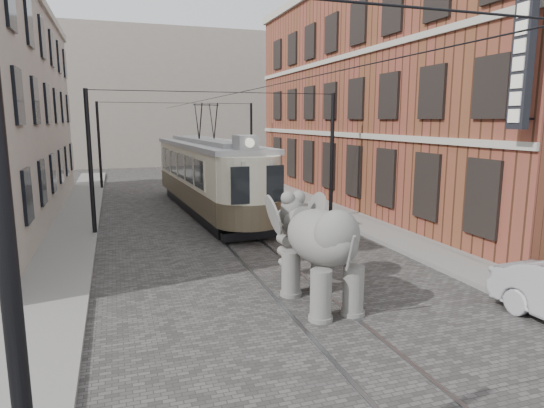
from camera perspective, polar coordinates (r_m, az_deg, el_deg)
name	(u,v)px	position (r m, az deg, el deg)	size (l,w,h in m)	color
ground	(266,264)	(16.03, -0.68, -7.22)	(120.00, 120.00, 0.00)	#494744
tram_rails	(266,264)	(16.03, -0.68, -7.17)	(1.54, 80.00, 0.02)	slate
sidewalk_right	(419,247)	(18.66, 17.23, -4.95)	(2.00, 60.00, 0.15)	slate
sidewalk_left	(55,282)	(15.43, -24.62, -8.56)	(2.00, 60.00, 0.15)	slate
brick_building	(403,98)	(28.33, 15.53, 12.22)	(8.00, 26.00, 12.00)	brown
distant_block	(156,99)	(54.83, -13.81, 12.13)	(28.00, 10.00, 14.00)	#A29586
catenary	(226,162)	(20.16, -5.58, 5.01)	(11.00, 30.20, 6.00)	black
tram	(207,159)	(24.89, -7.81, 5.42)	(2.90, 14.04, 5.57)	beige
elephant	(321,253)	(12.30, 5.91, -5.87)	(2.51, 4.56, 2.79)	#5F5D58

